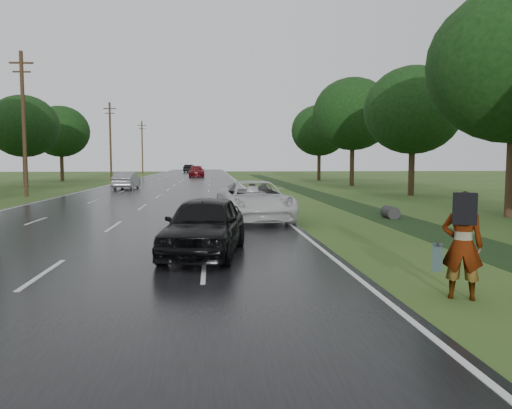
{
  "coord_description": "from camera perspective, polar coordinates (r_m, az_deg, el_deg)",
  "views": [
    {
      "loc": [
        3.68,
        -11.11,
        2.51
      ],
      "look_at": [
        4.92,
        2.62,
        1.3
      ],
      "focal_mm": 35.0,
      "sensor_mm": 36.0,
      "label": 1
    }
  ],
  "objects": [
    {
      "name": "ground",
      "position": [
        11.97,
        -23.14,
        -7.5
      ],
      "size": [
        220.0,
        220.0,
        0.0
      ],
      "primitive_type": "plane",
      "color": "#2C4E1C",
      "rests_on": "ground"
    },
    {
      "name": "road",
      "position": [
        56.28,
        -8.92,
        2.41
      ],
      "size": [
        14.0,
        180.0,
        0.04
      ],
      "primitive_type": "cube",
      "color": "black",
      "rests_on": "ground"
    },
    {
      "name": "edge_stripe_east",
      "position": [
        56.25,
        -2.03,
        2.49
      ],
      "size": [
        0.12,
        180.0,
        0.01
      ],
      "primitive_type": "cube",
      "color": "silver",
      "rests_on": "road"
    },
    {
      "name": "edge_stripe_west",
      "position": [
        57.12,
        -15.69,
        2.34
      ],
      "size": [
        0.12,
        180.0,
        0.01
      ],
      "primitive_type": "cube",
      "color": "silver",
      "rests_on": "road"
    },
    {
      "name": "center_line",
      "position": [
        56.28,
        -8.92,
        2.43
      ],
      "size": [
        0.12,
        180.0,
        0.01
      ],
      "primitive_type": "cube",
      "color": "silver",
      "rests_on": "road"
    },
    {
      "name": "drainage_ditch",
      "position": [
        30.92,
        9.5,
        0.35
      ],
      "size": [
        2.2,
        120.0,
        0.56
      ],
      "color": "black",
      "rests_on": "ground"
    },
    {
      "name": "utility_pole_mid",
      "position": [
        38.43,
        -25.03,
        8.55
      ],
      "size": [
        1.6,
        0.26,
        10.0
      ],
      "color": "#382A17",
      "rests_on": "ground"
    },
    {
      "name": "utility_pole_far",
      "position": [
        67.41,
        -16.3,
        7.09
      ],
      "size": [
        1.6,
        0.26,
        10.0
      ],
      "color": "#382A17",
      "rests_on": "ground"
    },
    {
      "name": "utility_pole_distant",
      "position": [
        97.01,
        -12.88,
        6.46
      ],
      "size": [
        1.6,
        0.26,
        10.0
      ],
      "color": "#382A17",
      "rests_on": "ground"
    },
    {
      "name": "tree_east_c",
      "position": [
        38.17,
        17.51,
        10.23
      ],
      "size": [
        7.0,
        7.0,
        9.29
      ],
      "color": "#382A17",
      "rests_on": "ground"
    },
    {
      "name": "tree_east_d",
      "position": [
        51.31,
        11.0,
        10.1
      ],
      "size": [
        8.0,
        8.0,
        10.76
      ],
      "color": "#382A17",
      "rests_on": "ground"
    },
    {
      "name": "tree_east_f",
      "position": [
        64.72,
        7.25,
        8.38
      ],
      "size": [
        7.2,
        7.2,
        9.62
      ],
      "color": "#382A17",
      "rests_on": "ground"
    },
    {
      "name": "tree_west_d",
      "position": [
        53.31,
        -25.02,
        8.1
      ],
      "size": [
        6.6,
        6.6,
        8.8
      ],
      "color": "#382A17",
      "rests_on": "ground"
    },
    {
      "name": "tree_west_f",
      "position": [
        66.82,
        -21.42,
        7.77
      ],
      "size": [
        7.0,
        7.0,
        9.29
      ],
      "color": "#382A17",
      "rests_on": "ground"
    },
    {
      "name": "pedestrian",
      "position": [
        9.76,
        22.38,
        -4.17
      ],
      "size": [
        0.96,
        1.01,
        1.97
      ],
      "rotation": [
        0.0,
        0.0,
        2.71
      ],
      "color": "#A5998C",
      "rests_on": "ground"
    },
    {
      "name": "white_pickup",
      "position": [
        20.96,
        -0.16,
        0.48
      ],
      "size": [
        3.23,
        6.09,
        1.63
      ],
      "primitive_type": "imported",
      "rotation": [
        0.0,
        0.0,
        0.09
      ],
      "color": "silver",
      "rests_on": "road"
    },
    {
      "name": "dark_sedan",
      "position": [
        13.22,
        -5.9,
        -2.37
      ],
      "size": [
        2.58,
        4.8,
        1.55
      ],
      "primitive_type": "imported",
      "rotation": [
        0.0,
        0.0,
        -0.17
      ],
      "color": "black",
      "rests_on": "road"
    },
    {
      "name": "silver_sedan",
      "position": [
        45.27,
        -14.56,
        2.68
      ],
      "size": [
        1.84,
        4.68,
        1.52
      ],
      "primitive_type": "imported",
      "rotation": [
        0.0,
        0.0,
        3.09
      ],
      "color": "gray",
      "rests_on": "road"
    },
    {
      "name": "far_car_red",
      "position": [
        77.49,
        -6.82,
        3.77
      ],
      "size": [
        2.61,
        5.98,
        1.71
      ],
      "primitive_type": "imported",
      "rotation": [
        0.0,
        0.0,
        0.04
      ],
      "color": "maroon",
      "rests_on": "road"
    },
    {
      "name": "far_car_dark",
      "position": [
        110.86,
        -7.6,
        4.11
      ],
      "size": [
        2.6,
        5.28,
        1.67
      ],
      "primitive_type": "imported",
      "rotation": [
        0.0,
        0.0,
        2.97
      ],
      "color": "black",
      "rests_on": "road"
    }
  ]
}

